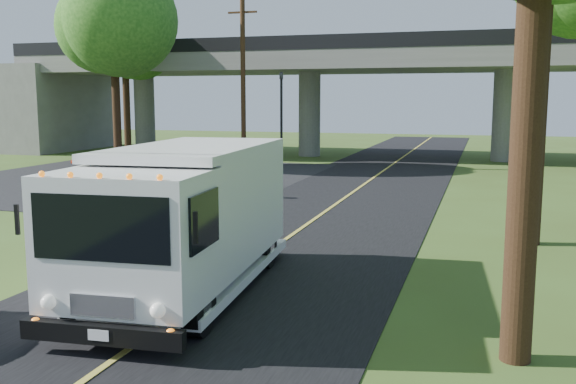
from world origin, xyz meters
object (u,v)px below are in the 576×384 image
at_px(tree_left_lot, 115,18).
at_px(utility_pole, 243,82).
at_px(step_van, 185,215).
at_px(pedestrian, 216,173).
at_px(traffic_signal, 281,108).
at_px(tree_left_far, 126,38).
at_px(red_sedan, 118,175).

bearing_deg(tree_left_lot, utility_pole, 18.97).
height_order(step_van, pedestrian, step_van).
height_order(utility_pole, step_van, utility_pole).
height_order(utility_pole, tree_left_lot, tree_left_lot).
bearing_deg(traffic_signal, tree_left_lot, -151.89).
relative_size(tree_left_far, pedestrian, 5.22).
bearing_deg(pedestrian, traffic_signal, -83.85).
xyz_separation_m(step_van, red_sedan, (-8.96, 12.07, -0.93)).
bearing_deg(step_van, tree_left_lot, 120.13).
relative_size(tree_left_far, step_van, 1.43).
xyz_separation_m(utility_pole, tree_left_lot, (-6.29, -2.16, 3.31)).
relative_size(red_sedan, pedestrian, 2.22).
bearing_deg(pedestrian, tree_left_far, -49.12).
xyz_separation_m(step_van, pedestrian, (-4.27, 11.29, -0.59)).
height_order(tree_left_lot, step_van, tree_left_lot).
distance_m(utility_pole, tree_left_far, 10.45).
xyz_separation_m(tree_left_far, red_sedan, (7.39, -13.24, -6.84)).
height_order(traffic_signal, red_sedan, traffic_signal).
distance_m(step_van, red_sedan, 15.06).
xyz_separation_m(tree_left_far, step_van, (16.35, -25.31, -5.92)).
bearing_deg(tree_left_far, red_sedan, -60.84).
bearing_deg(pedestrian, utility_pole, -74.57).
xyz_separation_m(utility_pole, red_sedan, (-1.91, -9.41, -3.99)).
height_order(utility_pole, tree_left_far, tree_left_far).
distance_m(red_sedan, pedestrian, 4.77).
height_order(traffic_signal, utility_pole, utility_pole).
relative_size(tree_left_lot, pedestrian, 5.55).
distance_m(tree_left_lot, tree_left_far, 6.72).
relative_size(traffic_signal, utility_pole, 0.58).
bearing_deg(step_van, utility_pole, 103.66).
height_order(traffic_signal, tree_left_lot, tree_left_lot).
height_order(traffic_signal, step_van, traffic_signal).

